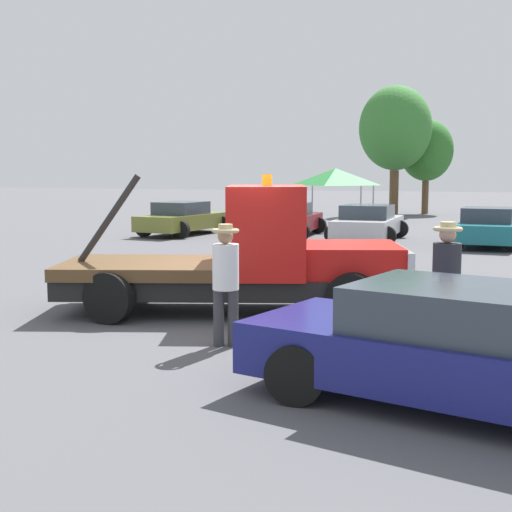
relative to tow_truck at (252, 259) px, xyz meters
The scene contains 13 objects.
ground_plane 1.05m from the tow_truck, 162.14° to the right, with size 160.00×160.00×0.00m, color #545459.
tow_truck is the anchor object (origin of this frame).
foreground_car 5.90m from the tow_truck, 46.04° to the right, with size 5.45×3.16×1.34m.
person_near_truck 3.97m from the tow_truck, 25.90° to the right, with size 0.41×0.41×1.85m.
person_at_hood 2.58m from the tow_truck, 78.51° to the right, with size 0.40×0.40×1.80m.
parked_car_olive 16.22m from the tow_truck, 119.68° to the left, with size 2.80×4.85×1.34m.
parked_car_maroon 15.15m from the tow_truck, 104.35° to the left, with size 2.54×4.94×1.34m.
parked_car_silver 14.05m from the tow_truck, 92.08° to the left, with size 2.53×4.58×1.34m.
parked_car_teal 13.94m from the tow_truck, 74.56° to the left, with size 2.54×4.33×1.34m.
canopy_tent_green 20.08m from the tow_truck, 98.93° to the left, with size 3.02×3.02×2.69m.
tree_left 31.87m from the tow_truck, 90.72° to the left, with size 3.16×3.16×5.64m.
tree_center 30.19m from the tow_truck, 93.80° to the left, with size 4.17×4.17×7.45m.
traffic_cone 4.06m from the tow_truck, 133.55° to the left, with size 0.40×0.40×0.55m.
Camera 1 is at (4.74, -11.93, 2.56)m, focal length 50.00 mm.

